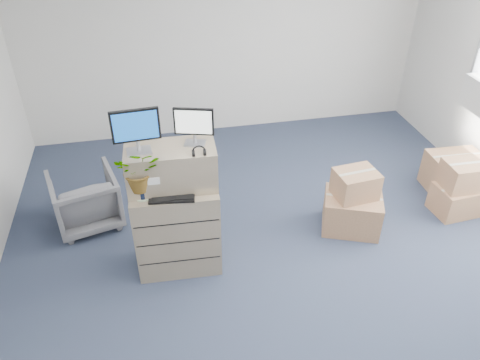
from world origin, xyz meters
name	(u,v)px	position (x,y,z in m)	size (l,w,h in m)	color
ground	(289,283)	(0.00, 0.00, 0.00)	(7.00, 7.00, 0.00)	#272F47
wall_back	(226,42)	(0.00, 3.51, 1.40)	(6.00, 0.02, 2.80)	silver
filing_cabinet_lower	(177,227)	(-1.07, 0.54, 0.50)	(0.85, 0.52, 0.99)	gray
filing_cabinet_upper	(171,167)	(-1.07, 0.59, 1.20)	(0.85, 0.43, 0.43)	gray
monitor_left	(136,129)	(-1.35, 0.57, 1.66)	(0.43, 0.18, 0.43)	#99999E
monitor_right	(194,124)	(-0.82, 0.61, 1.62)	(0.36, 0.19, 0.37)	#99999E
headphones	(199,151)	(-0.81, 0.41, 1.45)	(0.12, 0.12, 0.01)	black
keyboard	(172,197)	(-1.10, 0.38, 1.00)	(0.43, 0.18, 0.02)	black
mouse	(204,191)	(-0.78, 0.40, 1.01)	(0.10, 0.06, 0.03)	silver
water_bottle	(177,172)	(-1.02, 0.60, 1.13)	(0.08, 0.08, 0.27)	#999AA1
phone_dock	(164,182)	(-1.15, 0.61, 1.03)	(0.05, 0.05, 0.12)	silver
external_drive	(208,177)	(-0.71, 0.62, 1.02)	(0.19, 0.14, 0.06)	black
tissue_box	(204,171)	(-0.75, 0.63, 1.09)	(0.23, 0.12, 0.09)	#3A6DC6
potted_plant	(140,174)	(-1.36, 0.47, 1.24)	(0.47, 0.51, 0.43)	#AFC7A0
office_chair	(85,197)	(-2.07, 1.45, 0.37)	(0.72, 0.67, 0.74)	#5A5A5F
cardboard_boxes	(415,189)	(1.85, 0.89, 0.30)	(2.38, 1.11, 0.77)	#906245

